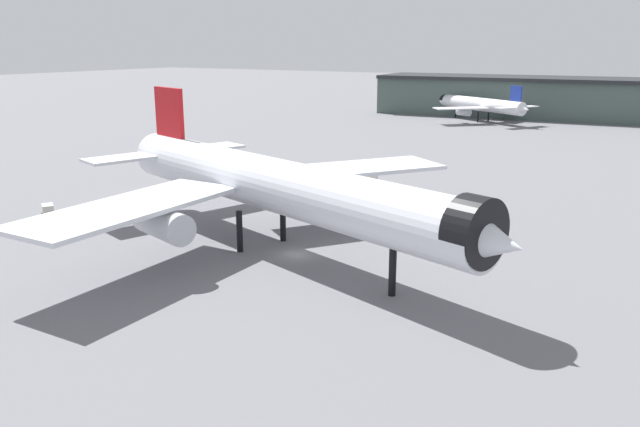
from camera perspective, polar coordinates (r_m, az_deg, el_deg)
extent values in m
plane|color=slate|center=(77.72, -2.05, -3.66)|extent=(900.00, 900.00, 0.00)
cylinder|color=silver|center=(76.83, -3.96, 2.52)|extent=(58.31, 23.71, 6.38)
cone|color=silver|center=(57.08, 14.53, -2.29)|extent=(8.57, 8.07, 6.26)
cone|color=silver|center=(101.46, -14.27, 5.11)|extent=(9.73, 8.26, 6.06)
cylinder|color=black|center=(57.63, 13.52, -1.57)|extent=(4.66, 7.01, 6.45)
cube|color=silver|center=(90.96, 2.53, 3.96)|extent=(23.10, 27.16, 0.51)
cylinder|color=#B7BAC1|center=(88.22, 1.67, 2.23)|extent=(8.94, 5.82, 3.51)
cube|color=silver|center=(72.51, -16.55, 0.54)|extent=(9.76, 26.70, 0.51)
cylinder|color=#B7BAC1|center=(73.15, -13.70, -0.85)|extent=(8.94, 5.82, 3.51)
cube|color=red|center=(96.61, -13.14, 7.78)|extent=(6.96, 2.72, 10.21)
cube|color=silver|center=(101.66, -9.89, 5.73)|extent=(8.25, 11.74, 0.38)
cube|color=silver|center=(95.23, -16.98, 4.70)|extent=(8.25, 11.74, 0.38)
cylinder|color=black|center=(65.04, 6.43, -5.11)|extent=(0.77, 0.77, 5.11)
cylinder|color=black|center=(82.48, -3.30, -0.72)|extent=(0.77, 0.77, 5.11)
cylinder|color=black|center=(78.67, -7.13, -1.59)|extent=(0.77, 0.77, 5.11)
cylinder|color=white|center=(217.63, 13.97, 9.36)|extent=(33.78, 22.20, 4.22)
cone|color=white|center=(231.46, 10.88, 9.83)|extent=(6.09, 5.91, 4.13)
cone|color=white|center=(204.51, 17.45, 8.80)|extent=(6.75, 6.23, 4.01)
cylinder|color=black|center=(230.79, 11.02, 9.89)|extent=(3.79, 4.63, 4.26)
cube|color=white|center=(208.71, 12.35, 9.09)|extent=(16.24, 15.35, 0.34)
cylinder|color=#B7BAC1|center=(210.80, 12.59, 8.75)|extent=(5.60, 4.60, 2.32)
cube|color=white|center=(222.75, 16.46, 9.17)|extent=(9.28, 17.38, 0.34)
cylinder|color=#B7BAC1|center=(222.11, 15.90, 8.84)|extent=(5.60, 4.60, 2.32)
cube|color=navy|center=(206.27, 16.93, 9.82)|extent=(4.01, 2.59, 6.75)
cube|color=white|center=(202.94, 16.14, 8.97)|extent=(6.19, 7.37, 0.25)
cube|color=white|center=(209.11, 17.87, 9.00)|extent=(6.19, 7.37, 0.25)
cylinder|color=black|center=(226.76, 11.90, 8.72)|extent=(0.51, 0.51, 3.37)
cylinder|color=black|center=(215.17, 13.79, 8.30)|extent=(0.51, 0.51, 3.37)
cylinder|color=black|center=(218.15, 14.67, 8.33)|extent=(0.51, 0.51, 3.37)
cube|color=black|center=(115.49, 3.77, 2.80)|extent=(5.94, 4.56, 0.35)
cube|color=silver|center=(115.30, 4.60, 3.26)|extent=(3.01, 3.05, 1.60)
cube|color=#1E2D38|center=(115.26, 5.09, 3.41)|extent=(0.96, 1.75, 0.80)
cube|color=silver|center=(115.23, 3.28, 3.43)|extent=(3.99, 3.56, 2.20)
cylinder|color=black|center=(116.67, 4.71, 2.82)|extent=(0.93, 0.66, 0.90)
cylinder|color=black|center=(114.42, 4.73, 2.58)|extent=(0.93, 0.66, 0.90)
cylinder|color=black|center=(116.66, 2.82, 2.85)|extent=(0.93, 0.66, 0.90)
cylinder|color=black|center=(114.41, 2.80, 2.62)|extent=(0.93, 0.66, 0.90)
cube|color=black|center=(102.48, -22.89, -0.08)|extent=(2.83, 2.56, 0.20)
cube|color=beige|center=(102.29, -22.93, 0.35)|extent=(2.83, 2.56, 1.40)
sphere|color=black|center=(101.61, -22.43, -0.21)|extent=(0.44, 0.44, 0.44)
sphere|color=black|center=(101.54, -23.27, -0.31)|extent=(0.44, 0.44, 0.44)
sphere|color=black|center=(103.47, -22.51, 0.03)|extent=(0.44, 0.44, 0.44)
sphere|color=black|center=(103.41, -23.33, -0.06)|extent=(0.44, 0.44, 0.44)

